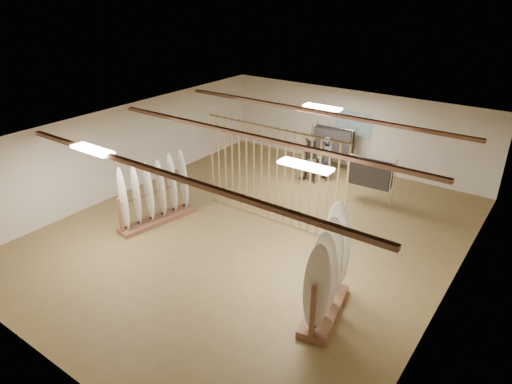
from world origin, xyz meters
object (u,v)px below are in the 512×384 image
Objects in this scene: rack_left at (156,202)px; rack_right at (326,284)px; clothing_rack_b at (371,173)px; shopper_a at (327,155)px; clothing_rack_a at (333,141)px; shopper_b at (311,157)px.

rack_left is 5.76m from rack_right.
clothing_rack_b is 0.84× the size of shopper_a.
clothing_rack_a is at bearing 81.50° from rack_left.
shopper_a is at bearing -77.69° from clothing_rack_a.
clothing_rack_b is at bearing 57.90° from rack_left.
shopper_b reaches higher than clothing_rack_a.
clothing_rack_b is 2.05m from shopper_a.
rack_right is 1.33× the size of clothing_rack_a.
rack_right is at bearing -78.10° from clothing_rack_b.
shopper_a is at bearing 76.39° from rack_left.
rack_left reaches higher than shopper_a.
shopper_a is at bearing 57.93° from shopper_b.
clothing_rack_a is (-3.53, 7.23, 0.33)m from rack_right.
clothing_rack_a is at bearing -41.24° from shopper_a.
rack_left is 6.87m from clothing_rack_a.
rack_left reaches higher than clothing_rack_b.
shopper_b reaches higher than clothing_rack_b.
shopper_b is (-0.07, -1.48, -0.15)m from clothing_rack_a.
clothing_rack_a is at bearing 86.09° from shopper_b.
shopper_b is (2.11, 5.01, 0.27)m from rack_left.
rack_left is 1.10× the size of rack_right.
rack_right reaches higher than shopper_a.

